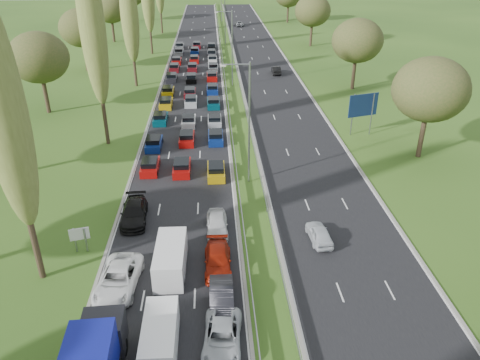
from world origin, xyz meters
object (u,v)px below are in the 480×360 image
object	(u,v)px
near_car_3	(134,213)
direction_sign	(363,107)
white_van_rear	(171,257)
info_sign	(80,237)
near_car_2	(118,279)
white_van_front	(161,334)

from	to	relation	value
near_car_3	direction_sign	distance (m)	31.60
white_van_rear	info_sign	bearing A→B (deg)	160.38
white_van_rear	info_sign	distance (m)	7.62
near_car_2	info_sign	bearing A→B (deg)	133.18
direction_sign	white_van_rear	bearing A→B (deg)	-130.13
near_car_3	white_van_rear	xyz separation A→B (m)	(3.66, -7.01, 0.32)
white_van_rear	white_van_front	bearing A→B (deg)	-89.72
white_van_rear	direction_sign	xyz separation A→B (m)	(21.67, 25.71, 2.47)
white_van_front	info_sign	world-z (taller)	info_sign
near_car_3	info_sign	bearing A→B (deg)	-131.77
white_van_rear	info_sign	size ratio (longest dim) A/B	2.55
info_sign	white_van_front	bearing A→B (deg)	-55.22
near_car_3	direction_sign	size ratio (longest dim) A/B	1.01
white_van_front	direction_sign	bearing A→B (deg)	56.59
near_car_2	direction_sign	size ratio (longest dim) A/B	1.08
white_van_rear	near_car_2	bearing A→B (deg)	-150.33
near_car_2	near_car_3	distance (m)	8.92
near_car_3	white_van_rear	distance (m)	7.91
near_car_3	direction_sign	xyz separation A→B (m)	(25.33, 18.70, 2.79)
near_car_2	info_sign	size ratio (longest dim) A/B	2.67
near_car_2	white_van_front	distance (m)	6.52
near_car_2	white_van_rear	distance (m)	4.00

